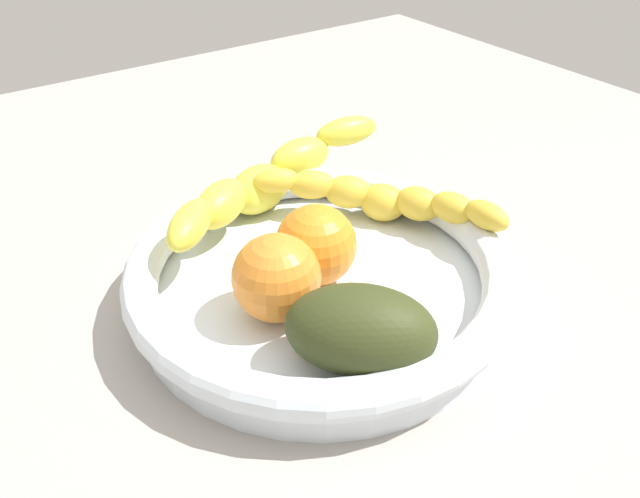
% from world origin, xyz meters
% --- Properties ---
extents(kitchen_counter, '(1.20, 1.20, 0.03)m').
position_xyz_m(kitchen_counter, '(0.00, 0.00, 0.01)').
color(kitchen_counter, '#A29B93').
rests_on(kitchen_counter, ground).
extents(fruit_bowl, '(0.29, 0.29, 0.05)m').
position_xyz_m(fruit_bowl, '(0.00, 0.00, 0.05)').
color(fruit_bowl, silver).
rests_on(fruit_bowl, kitchen_counter).
extents(banana_draped_left, '(0.18, 0.14, 0.05)m').
position_xyz_m(banana_draped_left, '(0.04, -0.09, 0.07)').
color(banana_draped_left, yellow).
rests_on(banana_draped_left, fruit_bowl).
extents(banana_draped_right, '(0.12, 0.26, 0.06)m').
position_xyz_m(banana_draped_right, '(0.11, -0.02, 0.08)').
color(banana_draped_right, yellow).
rests_on(banana_draped_right, fruit_bowl).
extents(orange_front, '(0.06, 0.06, 0.06)m').
position_xyz_m(orange_front, '(0.01, 0.00, 0.08)').
color(orange_front, orange).
rests_on(orange_front, fruit_bowl).
extents(orange_mid_left, '(0.06, 0.06, 0.06)m').
position_xyz_m(orange_mid_left, '(-0.01, 0.05, 0.08)').
color(orange_mid_left, orange).
rests_on(orange_mid_left, fruit_bowl).
extents(avocado_dark, '(0.11, 0.11, 0.06)m').
position_xyz_m(avocado_dark, '(-0.09, 0.03, 0.08)').
color(avocado_dark, '#333B1A').
rests_on(avocado_dark, fruit_bowl).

